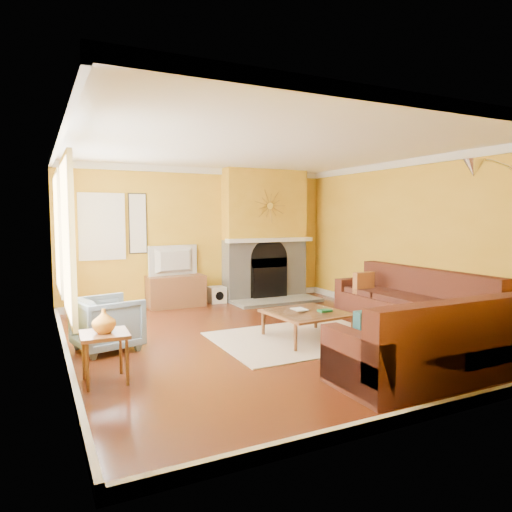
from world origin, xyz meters
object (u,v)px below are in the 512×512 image
media_console (176,291)px  side_table (105,358)px  sectional_sofa (375,309)px  coffee_table (307,325)px  armchair (108,323)px

media_console → side_table: size_ratio=2.06×
sectional_sofa → coffee_table: bearing=148.0°
media_console → armchair: bearing=-123.7°
coffee_table → side_table: bearing=-169.9°
media_console → armchair: armchair is taller
coffee_table → side_table: 2.85m
sectional_sofa → media_console: sectional_sofa is taller
coffee_table → media_console: bearing=107.9°
media_console → coffee_table: bearing=-72.1°
sectional_sofa → media_console: 4.03m
coffee_table → armchair: bearing=164.9°
side_table → armchair: bearing=80.5°
sectional_sofa → side_table: size_ratio=6.99×
coffee_table → media_console: (-1.00, 3.10, 0.10)m
armchair → side_table: (-0.20, -1.20, -0.09)m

